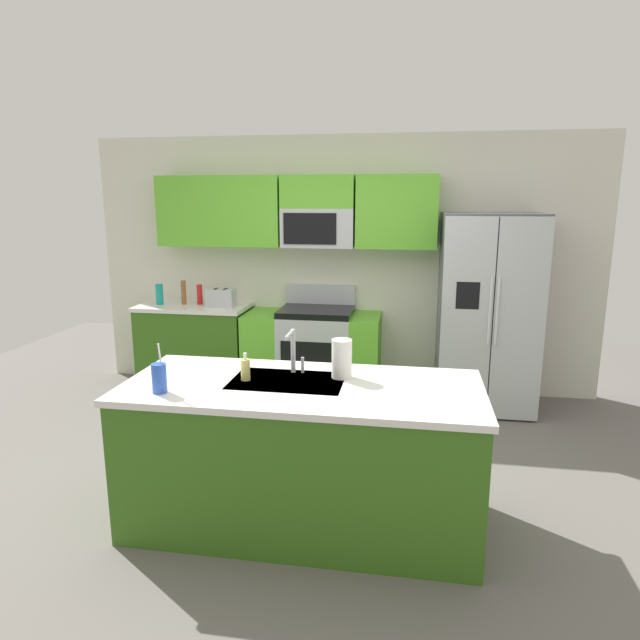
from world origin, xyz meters
TOP-DOWN VIEW (x-y plane):
  - ground_plane at (0.00, 0.00)m, footprint 9.00×9.00m
  - kitchen_wall_unit at (-0.14, 2.08)m, footprint 5.20×0.43m
  - back_counter at (-1.50, 1.80)m, footprint 1.13×0.63m
  - range_oven at (-0.24, 1.80)m, footprint 1.36×0.61m
  - refrigerator at (1.44, 1.73)m, footprint 0.90×0.76m
  - island_counter at (0.11, -0.50)m, footprint 2.13×0.92m
  - toaster at (-1.18, 1.75)m, footprint 0.28×0.16m
  - pepper_mill at (-1.60, 1.80)m, footprint 0.05×0.05m
  - bottle_teal at (-1.85, 1.75)m, footprint 0.08×0.08m
  - bottle_red at (-1.44, 1.83)m, footprint 0.06×0.06m
  - sink_faucet at (0.01, -0.30)m, footprint 0.08×0.21m
  - drink_cup_blue at (-0.66, -0.77)m, footprint 0.08×0.08m
  - soap_dispenser at (-0.24, -0.48)m, footprint 0.06×0.06m
  - paper_towel_roll at (0.32, -0.33)m, footprint 0.12×0.12m

SIDE VIEW (x-z plane):
  - ground_plane at x=0.00m, z-range 0.00..0.00m
  - range_oven at x=-0.24m, z-range -0.11..0.99m
  - back_counter at x=-1.50m, z-range 0.00..0.90m
  - island_counter at x=0.11m, z-range 0.00..0.90m
  - refrigerator at x=1.44m, z-range 0.00..1.85m
  - soap_dispenser at x=-0.24m, z-range 0.88..1.05m
  - drink_cup_blue at x=-0.66m, z-range 0.84..1.13m
  - toaster at x=-1.18m, z-range 0.90..1.08m
  - bottle_red at x=-1.44m, z-range 0.90..1.11m
  - bottle_teal at x=-1.85m, z-range 0.90..1.11m
  - paper_towel_roll at x=0.32m, z-range 0.90..1.14m
  - pepper_mill at x=-1.60m, z-range 0.90..1.15m
  - sink_faucet at x=0.01m, z-range 0.93..1.21m
  - kitchen_wall_unit at x=-0.14m, z-range 0.17..2.77m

